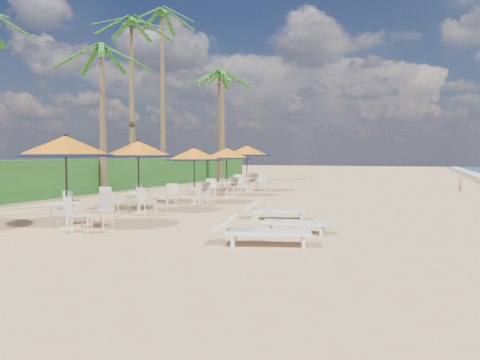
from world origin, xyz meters
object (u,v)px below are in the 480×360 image
Objects in this scene: station_2 at (194,161)px; station_0 at (68,158)px; station_3 at (226,160)px; station_4 at (247,156)px; lounger_near at (258,230)px; lounger_mid at (287,220)px; station_1 at (137,158)px; lounger_far at (273,209)px.

station_0 is at bearing -91.65° from station_2.
station_4 is at bearing 91.86° from station_3.
lounger_near is 1.92m from lounger_mid.
station_3 reaches higher than lounger_mid.
station_3 reaches higher than station_2.
lounger_near is at bearing -3.80° from station_0.
station_4 is at bearing 90.45° from station_0.
station_1 reaches higher than lounger_mid.
station_0 is 1.07× the size of station_3.
lounger_near is at bearing -97.87° from lounger_mid.
lounger_near is (5.69, -14.69, -1.59)m from station_4.
station_1 is at bearing 156.07° from lounger_mid.
station_4 is at bearing 88.84° from station_1.
station_4 is at bearing 92.53° from station_2.
station_4 is at bearing 110.89° from lounger_mid.
lounger_mid is 1.00× the size of lounger_far.
lounger_near reaches higher than lounger_mid.
lounger_mid is at bearing -83.20° from lounger_far.
station_4 reaches higher than station_0.
lounger_near is 1.13× the size of lounger_mid.
lounger_mid is (0.14, 1.92, -0.03)m from lounger_near.
station_4 reaches higher than station_1.
lounger_mid is (5.72, -9.41, -1.48)m from station_3.
station_4 is 1.32× the size of lounger_far.
station_2 is 0.91× the size of station_4.
lounger_near is 4.35m from lounger_far.
lounger_near is (5.58, -11.33, -1.45)m from station_3.
station_1 is at bearing -91.16° from station_4.
station_0 is at bearing 159.26° from lounger_near.
station_0 is 1.16× the size of lounger_near.
lounger_far is (4.40, -3.26, -1.45)m from station_2.
station_2 is 3.84m from station_3.
station_4 is 14.13m from lounger_mid.
station_2 is 5.66m from lounger_far.
station_3 is at bearing 99.28° from lounger_near.
lounger_mid is 2.57m from lounger_far.
station_1 is 1.08× the size of station_2.
station_2 is 0.98× the size of station_3.
station_1 reaches higher than lounger_near.
lounger_near is at bearing -35.12° from station_1.
station_2 is 1.06× the size of lounger_near.
station_0 is 7.13m from station_2.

